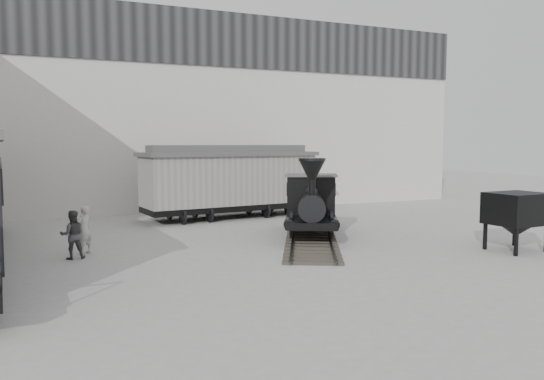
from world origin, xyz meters
name	(u,v)px	position (x,y,z in m)	size (l,w,h in m)	color
ground	(313,262)	(0.00, 0.00, 0.00)	(90.00, 90.00, 0.00)	#9E9E9B
north_wall	(192,112)	(0.00, 14.98, 5.55)	(34.00, 2.51, 11.00)	silver
locomotive	(311,208)	(1.99, 4.06, 1.16)	(5.70, 8.85, 3.15)	#38342E
boxcar	(230,180)	(0.81, 10.69, 1.93)	(9.26, 3.87, 3.68)	black
visitor_a	(84,230)	(-6.59, 4.20, 0.83)	(0.61, 0.40, 1.66)	#B7B6B0
visitor_b	(72,235)	(-7.00, 3.50, 0.80)	(0.77, 0.60, 1.59)	#434345
coal_hopper	(516,213)	(7.39, -1.14, 1.33)	(1.98, 1.66, 2.05)	black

